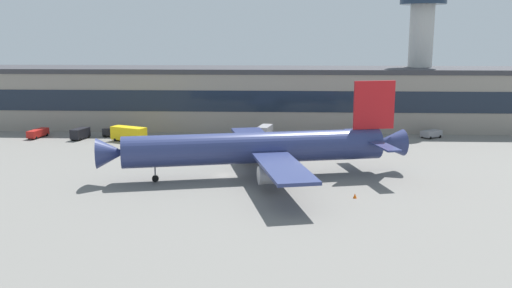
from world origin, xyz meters
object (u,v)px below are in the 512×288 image
Objects in this scene: control_tower at (421,38)px; airliner at (260,148)px; pushback_tractor at (431,133)px; traffic_cone_0 at (355,196)px; baggage_tug at (110,132)px; crew_van at (80,133)px; follow_me_car at (359,136)px; fuel_truck at (128,133)px; stair_truck at (265,132)px; belt_loader at (38,133)px.

airliner is at bearing -125.05° from control_tower.
traffic_cone_0 is (-24.08, -50.41, -0.68)m from pushback_tractor.
baggage_tug is at bearing -165.71° from control_tower.
crew_van reaches higher than follow_me_car.
fuel_truck is 1.38× the size of stair_truck.
stair_truck reaches higher than baggage_tug.
follow_me_car is at bearing -2.47° from baggage_tug.
pushback_tractor is at bearing 1.48° from baggage_tug.
stair_truck is 21.65m from follow_me_car.
fuel_truck is at bearing -44.21° from baggage_tug.
control_tower is 77.99m from fuel_truck.
airliner is 70.89m from control_tower.
stair_truck is (-39.60, -23.32, -21.05)m from control_tower.
crew_van is at bearing -8.60° from belt_loader.
fuel_truck is 31.14m from stair_truck.
fuel_truck is (11.83, -2.15, 0.42)m from crew_van.
airliner reaches higher than pushback_tractor.
belt_loader is 82.72m from traffic_cone_0.
stair_truck is 1.39× the size of follow_me_car.
control_tower is 6.74× the size of crew_van.
airliner is 8.22× the size of stair_truck.
stair_truck is (-38.89, -5.76, 0.93)m from pushback_tractor.
fuel_truck is at bearing -176.33° from stair_truck.
follow_me_car is (21.38, 34.11, -4.03)m from airliner.
follow_me_car is at bearing -0.39° from belt_loader.
baggage_tug is 5.51× the size of traffic_cone_0.
baggage_tug is at bearing 174.14° from stair_truck.
pushback_tractor is at bearing 6.33° from fuel_truck.
pushback_tractor is 17.88m from follow_me_car.
follow_me_car and baggage_tug have the same top height.
belt_loader reaches higher than pushback_tractor.
airliner is 44.05m from fuel_truck.
pushback_tractor is at bearing 64.47° from traffic_cone_0.
fuel_truck reaches higher than pushback_tractor.
traffic_cone_0 is (14.81, -44.64, -1.61)m from stair_truck.
baggage_tug is at bearing 135.79° from fuel_truck.
follow_me_car is 58.67m from baggage_tug.
airliner is at bearing -44.59° from fuel_truck.
stair_truck is (53.65, -1.78, 0.83)m from belt_loader.
control_tower is 5.89× the size of stair_truck.
traffic_cone_0 is at bearing -38.97° from airliner.
belt_loader is at bearing -173.09° from baggage_tug.
stair_truck is at bearing -176.63° from follow_me_car.
fuel_truck is at bearing -9.50° from belt_loader.
follow_me_car is 1.14× the size of baggage_tug.
baggage_tug is (16.62, 2.02, -0.07)m from belt_loader.
control_tower reaches higher than crew_van.
control_tower is 50.55m from stair_truck.
belt_loader is 22.90m from fuel_truck.
pushback_tractor is at bearing 3.92° from crew_van.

